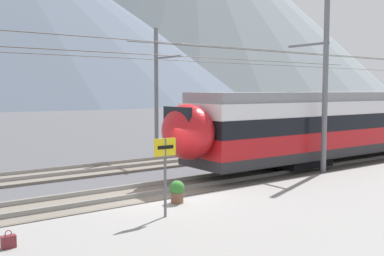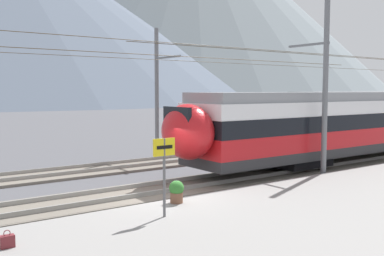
{
  "view_description": "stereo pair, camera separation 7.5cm",
  "coord_description": "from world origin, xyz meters",
  "px_view_note": "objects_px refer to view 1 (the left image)",
  "views": [
    {
      "loc": [
        -8.26,
        -12.95,
        3.94
      ],
      "look_at": [
        3.07,
        2.71,
        2.3
      ],
      "focal_mm": 41.65,
      "sensor_mm": 36.0,
      "label": 1
    },
    {
      "loc": [
        -8.2,
        -12.99,
        3.94
      ],
      "look_at": [
        3.07,
        2.71,
        2.3
      ],
      "focal_mm": 41.65,
      "sensor_mm": 36.0,
      "label": 2
    }
  ],
  "objects_px": {
    "catenary_mast_mid": "(323,86)",
    "catenary_mast_far_side": "(158,90)",
    "platform_sign": "(165,160)",
    "handbag_beside_passenger": "(8,241)",
    "potted_plant_platform_edge": "(177,191)"
  },
  "relations": [
    {
      "from": "catenary_mast_far_side",
      "to": "platform_sign",
      "type": "xyz_separation_m",
      "value": [
        -6.94,
        -11.68,
        -2.01
      ]
    },
    {
      "from": "catenary_mast_far_side",
      "to": "handbag_beside_passenger",
      "type": "bearing_deg",
      "value": -133.88
    },
    {
      "from": "catenary_mast_mid",
      "to": "catenary_mast_far_side",
      "type": "bearing_deg",
      "value": 105.31
    },
    {
      "from": "catenary_mast_far_side",
      "to": "platform_sign",
      "type": "distance_m",
      "value": 13.73
    },
    {
      "from": "catenary_mast_mid",
      "to": "catenary_mast_far_side",
      "type": "relative_size",
      "value": 1.0
    },
    {
      "from": "catenary_mast_mid",
      "to": "potted_plant_platform_edge",
      "type": "height_order",
      "value": "catenary_mast_mid"
    },
    {
      "from": "catenary_mast_mid",
      "to": "handbag_beside_passenger",
      "type": "distance_m",
      "value": 14.53
    },
    {
      "from": "platform_sign",
      "to": "handbag_beside_passenger",
      "type": "bearing_deg",
      "value": -179.59
    },
    {
      "from": "platform_sign",
      "to": "handbag_beside_passenger",
      "type": "height_order",
      "value": "platform_sign"
    },
    {
      "from": "catenary_mast_far_side",
      "to": "potted_plant_platform_edge",
      "type": "bearing_deg",
      "value": -118.67
    },
    {
      "from": "handbag_beside_passenger",
      "to": "potted_plant_platform_edge",
      "type": "height_order",
      "value": "potted_plant_platform_edge"
    },
    {
      "from": "catenary_mast_mid",
      "to": "potted_plant_platform_edge",
      "type": "relative_size",
      "value": 57.67
    },
    {
      "from": "catenary_mast_far_side",
      "to": "potted_plant_platform_edge",
      "type": "height_order",
      "value": "catenary_mast_far_side"
    },
    {
      "from": "catenary_mast_mid",
      "to": "handbag_beside_passenger",
      "type": "bearing_deg",
      "value": -171.6
    },
    {
      "from": "catenary_mast_mid",
      "to": "catenary_mast_far_side",
      "type": "distance_m",
      "value": 10.02
    }
  ]
}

